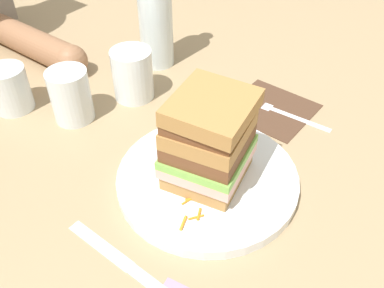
% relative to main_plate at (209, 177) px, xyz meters
% --- Properties ---
extents(ground_plane, '(3.00, 3.00, 0.00)m').
position_rel_main_plate_xyz_m(ground_plane, '(-0.00, -0.01, -0.01)').
color(ground_plane, '#9E8460').
extents(main_plate, '(0.26, 0.26, 0.02)m').
position_rel_main_plate_xyz_m(main_plate, '(0.00, 0.00, 0.00)').
color(main_plate, white).
rests_on(main_plate, ground_plane).
extents(sandwich, '(0.13, 0.12, 0.13)m').
position_rel_main_plate_xyz_m(sandwich, '(-0.00, -0.00, 0.07)').
color(sandwich, '#A87A42').
rests_on(sandwich, main_plate).
extents(carrot_shred_0, '(0.02, 0.01, 0.00)m').
position_rel_main_plate_xyz_m(carrot_shred_0, '(-0.07, -0.03, 0.01)').
color(carrot_shred_0, orange).
rests_on(carrot_shred_0, main_plate).
extents(carrot_shred_1, '(0.03, 0.01, 0.00)m').
position_rel_main_plate_xyz_m(carrot_shred_1, '(-0.05, -0.00, 0.01)').
color(carrot_shred_1, orange).
rests_on(carrot_shred_1, main_plate).
extents(carrot_shred_2, '(0.02, 0.02, 0.00)m').
position_rel_main_plate_xyz_m(carrot_shred_2, '(-0.05, -0.01, 0.01)').
color(carrot_shred_2, orange).
rests_on(carrot_shred_2, main_plate).
extents(carrot_shred_3, '(0.02, 0.01, 0.00)m').
position_rel_main_plate_xyz_m(carrot_shred_3, '(-0.08, -0.03, 0.01)').
color(carrot_shred_3, orange).
rests_on(carrot_shred_3, main_plate).
extents(carrot_shred_4, '(0.02, 0.01, 0.00)m').
position_rel_main_plate_xyz_m(carrot_shred_4, '(-0.09, -0.03, 0.01)').
color(carrot_shred_4, orange).
rests_on(carrot_shred_4, main_plate).
extents(carrot_shred_5, '(0.02, 0.02, 0.00)m').
position_rel_main_plate_xyz_m(carrot_shred_5, '(0.08, 0.00, 0.01)').
color(carrot_shred_5, orange).
rests_on(carrot_shred_5, main_plate).
extents(carrot_shred_6, '(0.01, 0.02, 0.00)m').
position_rel_main_plate_xyz_m(carrot_shred_6, '(0.08, 0.01, 0.01)').
color(carrot_shred_6, orange).
rests_on(carrot_shred_6, main_plate).
extents(carrot_shred_7, '(0.03, 0.01, 0.00)m').
position_rel_main_plate_xyz_m(carrot_shred_7, '(0.06, 0.03, 0.01)').
color(carrot_shred_7, orange).
rests_on(carrot_shred_7, main_plate).
extents(carrot_shred_8, '(0.03, 0.01, 0.00)m').
position_rel_main_plate_xyz_m(carrot_shred_8, '(0.07, 0.01, 0.01)').
color(carrot_shred_8, orange).
rests_on(carrot_shred_8, main_plate).
extents(carrot_shred_9, '(0.03, 0.01, 0.00)m').
position_rel_main_plate_xyz_m(carrot_shred_9, '(0.08, 0.01, 0.01)').
color(carrot_shred_9, orange).
rests_on(carrot_shred_9, main_plate).
extents(carrot_shred_10, '(0.01, 0.02, 0.00)m').
position_rel_main_plate_xyz_m(carrot_shred_10, '(0.06, 0.01, 0.01)').
color(carrot_shred_10, orange).
rests_on(carrot_shred_10, main_plate).
extents(carrot_shred_11, '(0.01, 0.03, 0.00)m').
position_rel_main_plate_xyz_m(carrot_shred_11, '(0.07, 0.04, 0.01)').
color(carrot_shred_11, orange).
rests_on(carrot_shred_11, main_plate).
extents(carrot_shred_12, '(0.01, 0.02, 0.00)m').
position_rel_main_plate_xyz_m(carrot_shred_12, '(0.08, -0.00, 0.01)').
color(carrot_shred_12, orange).
rests_on(carrot_shred_12, main_plate).
extents(carrot_shred_13, '(0.02, 0.01, 0.00)m').
position_rel_main_plate_xyz_m(carrot_shred_13, '(0.07, 0.02, 0.01)').
color(carrot_shred_13, orange).
rests_on(carrot_shred_13, main_plate).
extents(carrot_shred_14, '(0.02, 0.02, 0.00)m').
position_rel_main_plate_xyz_m(carrot_shred_14, '(0.09, 0.03, 0.01)').
color(carrot_shred_14, orange).
rests_on(carrot_shred_14, main_plate).
extents(napkin_dark, '(0.14, 0.14, 0.00)m').
position_rel_main_plate_xyz_m(napkin_dark, '(0.21, 0.01, -0.01)').
color(napkin_dark, '#4C3323').
rests_on(napkin_dark, ground_plane).
extents(fork, '(0.02, 0.17, 0.00)m').
position_rel_main_plate_xyz_m(fork, '(0.21, -0.01, -0.00)').
color(fork, silver).
rests_on(fork, napkin_dark).
extents(knife, '(0.02, 0.20, 0.00)m').
position_rel_main_plate_xyz_m(knife, '(-0.17, -0.01, -0.01)').
color(knife, silver).
rests_on(knife, ground_plane).
extents(juice_glass, '(0.07, 0.07, 0.09)m').
position_rel_main_plate_xyz_m(juice_glass, '(0.10, 0.23, 0.03)').
color(juice_glass, white).
rests_on(juice_glass, ground_plane).
extents(water_bottle, '(0.07, 0.07, 0.29)m').
position_rel_main_plate_xyz_m(water_bottle, '(0.21, 0.28, 0.12)').
color(water_bottle, silver).
rests_on(water_bottle, ground_plane).
extents(empty_tumbler_0, '(0.07, 0.07, 0.08)m').
position_rel_main_plate_xyz_m(empty_tumbler_0, '(-0.06, 0.38, 0.03)').
color(empty_tumbler_0, silver).
rests_on(empty_tumbler_0, ground_plane).
extents(empty_tumbler_1, '(0.07, 0.07, 0.09)m').
position_rel_main_plate_xyz_m(empty_tumbler_1, '(-0.01, 0.27, 0.04)').
color(empty_tumbler_1, silver).
rests_on(empty_tumbler_1, ground_plane).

